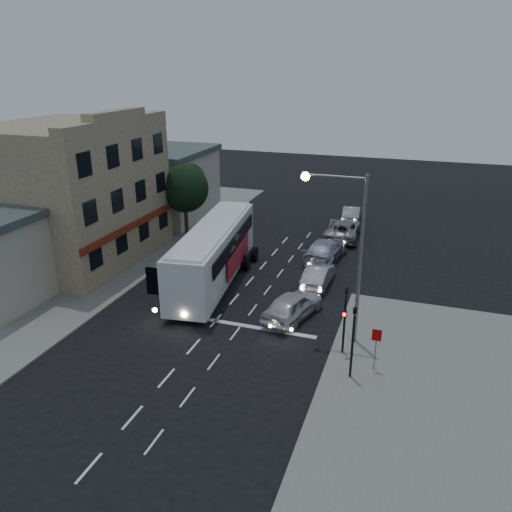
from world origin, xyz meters
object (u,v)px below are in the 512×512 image
(regulatory_sign, at_px, (376,343))
(car_sedan_a, at_px, (318,275))
(car_suv, at_px, (293,305))
(traffic_signal_main, at_px, (345,313))
(car_extra, at_px, (351,214))
(streetlight, at_px, (349,240))
(car_sedan_c, at_px, (343,229))
(street_tree, at_px, (185,186))
(tour_bus, at_px, (214,252))
(car_sedan_b, at_px, (325,250))
(traffic_signal_side, at_px, (353,334))

(regulatory_sign, bearing_deg, car_sedan_a, 117.42)
(car_suv, xyz_separation_m, traffic_signal_main, (3.46, -3.02, 1.61))
(car_suv, xyz_separation_m, car_extra, (0.34, 20.52, -0.08))
(car_sedan_a, xyz_separation_m, streetlight, (2.76, -6.65, 5.02))
(traffic_signal_main, height_order, regulatory_sign, traffic_signal_main)
(car_sedan_c, xyz_separation_m, street_tree, (-12.71, -4.14, 3.68))
(tour_bus, relative_size, car_suv, 2.79)
(car_extra, distance_m, streetlight, 22.86)
(tour_bus, distance_m, streetlight, 11.44)
(car_sedan_b, height_order, car_sedan_c, car_sedan_c)
(car_extra, bearing_deg, traffic_signal_side, 93.43)
(car_suv, relative_size, traffic_signal_side, 1.16)
(car_suv, bearing_deg, car_sedan_b, -73.96)
(regulatory_sign, distance_m, streetlight, 5.18)
(car_suv, height_order, street_tree, street_tree)
(car_sedan_a, distance_m, street_tree, 14.70)
(traffic_signal_side, bearing_deg, street_tree, 135.50)
(car_sedan_a, height_order, traffic_signal_side, traffic_signal_side)
(tour_bus, xyz_separation_m, car_suv, (6.43, -3.41, -1.35))
(traffic_signal_side, distance_m, regulatory_sign, 1.61)
(traffic_signal_main, height_order, street_tree, street_tree)
(traffic_signal_main, height_order, traffic_signal_side, same)
(car_sedan_b, xyz_separation_m, regulatory_sign, (5.21, -13.92, 0.79))
(car_sedan_b, bearing_deg, car_extra, -87.13)
(tour_bus, xyz_separation_m, streetlight, (9.64, -5.01, 3.57))
(car_sedan_b, bearing_deg, car_suv, 95.22)
(traffic_signal_side, bearing_deg, car_extra, 98.51)
(traffic_signal_main, distance_m, regulatory_sign, 2.14)
(car_sedan_a, height_order, car_sedan_c, car_sedan_c)
(regulatory_sign, bearing_deg, car_sedan_b, 110.51)
(tour_bus, height_order, car_sedan_c, tour_bus)
(car_sedan_c, bearing_deg, car_suv, 85.44)
(car_sedan_b, relative_size, street_tree, 0.90)
(traffic_signal_main, xyz_separation_m, streetlight, (-0.26, 1.42, 3.31))
(car_sedan_b, xyz_separation_m, traffic_signal_main, (3.51, -12.90, 1.61))
(regulatory_sign, relative_size, streetlight, 0.24)
(car_sedan_a, height_order, streetlight, streetlight)
(tour_bus, bearing_deg, car_sedan_a, 6.03)
(tour_bus, xyz_separation_m, regulatory_sign, (11.59, -7.45, -0.56))
(traffic_signal_side, xyz_separation_m, streetlight, (-0.96, 3.40, 3.31))
(traffic_signal_side, relative_size, regulatory_sign, 1.86)
(car_suv, distance_m, street_tree, 17.09)
(traffic_signal_main, xyz_separation_m, traffic_signal_side, (0.70, -1.98, 0.00))
(tour_bus, relative_size, traffic_signal_main, 3.24)
(car_sedan_b, height_order, regulatory_sign, regulatory_sign)
(tour_bus, height_order, traffic_signal_main, traffic_signal_main)
(traffic_signal_main, bearing_deg, streetlight, 100.20)
(car_suv, distance_m, car_sedan_a, 5.07)
(street_tree, bearing_deg, traffic_signal_main, -42.03)
(tour_bus, height_order, car_sedan_b, tour_bus)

